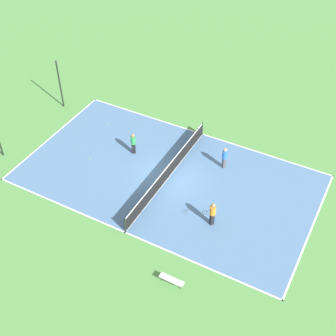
{
  "coord_description": "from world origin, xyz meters",
  "views": [
    {
      "loc": [
        -20.4,
        -10.99,
        21.73
      ],
      "look_at": [
        0.0,
        0.0,
        0.9
      ],
      "focal_mm": 50.0,
      "sensor_mm": 36.0,
      "label": 1
    }
  ],
  "objects": [
    {
      "name": "court_surface",
      "position": [
        0.0,
        0.0,
        0.01
      ],
      "size": [
        11.06,
        19.76,
        0.02
      ],
      "color": "#4C729E",
      "rests_on": "ground_plane"
    },
    {
      "name": "player_near_blue",
      "position": [
        2.79,
        -2.9,
        0.97
      ],
      "size": [
        0.51,
        0.51,
        1.67
      ],
      "rotation": [
        0.0,
        0.0,
        3.93
      ],
      "color": "#4C4C51",
      "rests_on": "court_surface"
    },
    {
      "name": "fence_post_back_right",
      "position": [
        3.51,
        11.56,
        2.06
      ],
      "size": [
        0.12,
        0.12,
        4.12
      ],
      "color": "black",
      "rests_on": "ground_plane"
    },
    {
      "name": "tennis_ball_right_alley",
      "position": [
        3.11,
        7.06,
        0.06
      ],
      "size": [
        0.07,
        0.07,
        0.07
      ],
      "primitive_type": "sphere",
      "color": "#CCE033",
      "rests_on": "court_surface"
    },
    {
      "name": "player_center_orange",
      "position": [
        -2.39,
        -4.32,
        1.05
      ],
      "size": [
        0.97,
        0.78,
        1.77
      ],
      "rotation": [
        0.0,
        0.0,
        2.58
      ],
      "color": "black",
      "rests_on": "court_surface"
    },
    {
      "name": "tennis_ball_left_sideline",
      "position": [
        -3.54,
        0.51,
        0.06
      ],
      "size": [
        0.07,
        0.07,
        0.07
      ],
      "primitive_type": "sphere",
      "color": "#CCE033",
      "rests_on": "court_surface"
    },
    {
      "name": "tennis_ball_far_baseline",
      "position": [
        -0.92,
        5.79,
        0.06
      ],
      "size": [
        0.07,
        0.07,
        0.07
      ],
      "primitive_type": "sphere",
      "color": "#CCE033",
      "rests_on": "court_surface"
    },
    {
      "name": "player_far_green",
      "position": [
        1.15,
        3.41,
        0.99
      ],
      "size": [
        0.47,
        0.47,
        1.69
      ],
      "rotation": [
        0.0,
        0.0,
        1.97
      ],
      "color": "black",
      "rests_on": "court_surface"
    },
    {
      "name": "bench",
      "position": [
        -7.37,
        -4.19,
        0.38
      ],
      "size": [
        0.36,
        1.42,
        0.45
      ],
      "rotation": [
        0.0,
        0.0,
        1.57
      ],
      "color": "silver",
      "rests_on": "ground_plane"
    },
    {
      "name": "tennis_ball_midcourt",
      "position": [
        -2.89,
        0.13,
        0.06
      ],
      "size": [
        0.07,
        0.07,
        0.07
      ],
      "primitive_type": "sphere",
      "color": "#CCE033",
      "rests_on": "court_surface"
    },
    {
      "name": "ground_plane",
      "position": [
        0.0,
        0.0,
        0.0
      ],
      "size": [
        80.0,
        80.0,
        0.0
      ],
      "primitive_type": "plane",
      "color": "#518E47"
    },
    {
      "name": "tennis_net",
      "position": [
        0.0,
        0.0,
        0.59
      ],
      "size": [
        10.86,
        0.1,
        1.12
      ],
      "color": "black",
      "rests_on": "court_surface"
    }
  ]
}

